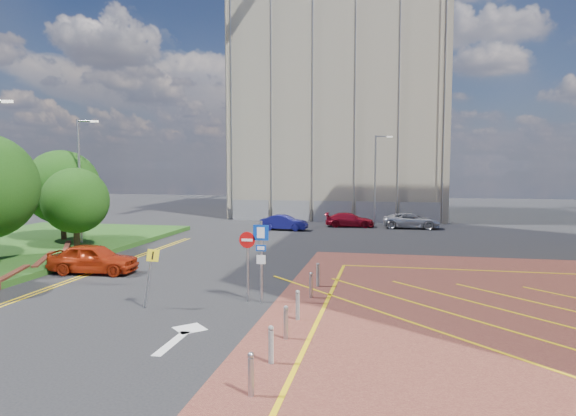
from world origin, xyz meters
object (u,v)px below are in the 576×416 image
(car_red_back, at_px, (350,220))
(car_red_left, at_px, (94,259))
(lamp_back, at_px, (376,177))
(sign_cluster, at_px, (256,253))
(car_blue_back, at_px, (284,223))
(tree_c, at_px, (75,201))
(lamp_left_far, at_px, (80,176))
(car_silver_back, at_px, (412,221))
(tree_d, at_px, (62,187))
(warning_sign, at_px, (150,270))

(car_red_back, bearing_deg, car_red_left, 149.98)
(lamp_back, height_order, sign_cluster, lamp_back)
(lamp_back, bearing_deg, car_blue_back, -146.32)
(tree_c, bearing_deg, lamp_left_far, 114.71)
(lamp_left_far, xyz_separation_m, car_silver_back, (21.57, 14.53, -4.00))
(tree_d, xyz_separation_m, car_blue_back, (13.28, 10.14, -3.23))
(car_silver_back, bearing_deg, lamp_left_far, 125.31)
(tree_d, distance_m, car_silver_back, 27.43)
(car_red_left, relative_size, car_blue_back, 1.12)
(tree_c, relative_size, warning_sign, 2.18)
(lamp_back, relative_size, car_silver_back, 1.67)
(tree_c, xyz_separation_m, car_red_left, (4.50, -5.36, -2.46))
(sign_cluster, xyz_separation_m, car_silver_back, (6.86, 25.54, -1.29))
(tree_c, relative_size, car_red_left, 1.13)
(tree_d, bearing_deg, sign_cluster, -35.58)
(tree_c, relative_size, car_blue_back, 1.27)
(sign_cluster, bearing_deg, tree_c, 146.84)
(tree_d, distance_m, lamp_left_far, 2.44)
(car_silver_back, bearing_deg, lamp_back, 65.74)
(car_blue_back, distance_m, car_silver_back, 10.91)
(car_red_left, bearing_deg, tree_c, 35.43)
(lamp_left_far, relative_size, car_blue_back, 2.07)
(tree_d, height_order, car_blue_back, tree_d)
(lamp_left_far, height_order, car_blue_back, lamp_left_far)
(lamp_back, height_order, warning_sign, lamp_back)
(sign_cluster, relative_size, car_silver_back, 0.67)
(sign_cluster, xyz_separation_m, car_red_left, (-9.30, 3.65, -1.22))
(car_blue_back, bearing_deg, lamp_back, -54.64)
(lamp_left_far, relative_size, sign_cluster, 2.50)
(tree_c, distance_m, lamp_back, 25.19)
(tree_c, height_order, car_blue_back, tree_c)
(warning_sign, relative_size, car_red_left, 0.52)
(sign_cluster, height_order, car_red_left, sign_cluster)
(tree_d, height_order, warning_sign, tree_d)
(lamp_back, bearing_deg, warning_sign, -104.62)
(lamp_left_far, height_order, warning_sign, lamp_left_far)
(sign_cluster, bearing_deg, car_red_left, 158.55)
(lamp_back, relative_size, car_red_back, 1.90)
(tree_d, relative_size, warning_sign, 2.70)
(tree_d, relative_size, car_red_left, 1.40)
(car_red_back, distance_m, car_silver_back, 5.25)
(lamp_back, height_order, car_red_left, lamp_back)
(lamp_back, bearing_deg, tree_c, -134.32)
(tree_c, bearing_deg, car_silver_back, 38.67)
(car_blue_back, distance_m, car_red_back, 6.15)
(tree_d, xyz_separation_m, sign_cluster, (16.80, -12.02, -1.92))
(warning_sign, relative_size, car_blue_back, 0.58)
(car_red_left, xyz_separation_m, car_silver_back, (16.15, 21.89, -0.07))
(sign_cluster, bearing_deg, warning_sign, -156.95)
(car_red_left, height_order, car_blue_back, car_red_left)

